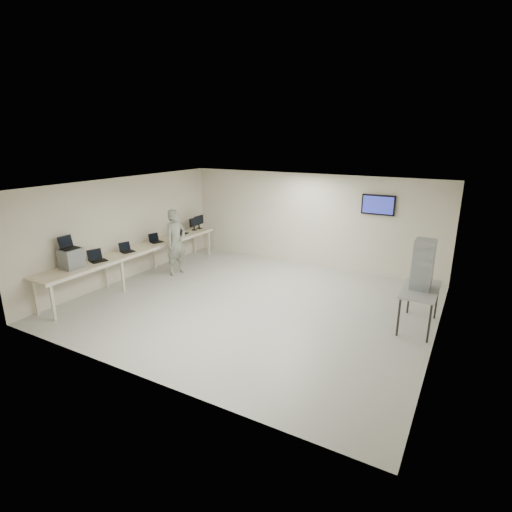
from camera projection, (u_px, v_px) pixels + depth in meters
The scene contains 13 objects.
room at pixel (254, 247), 9.14m from camera, with size 8.01×7.01×2.81m.
workbench at pixel (139, 251), 10.96m from camera, with size 0.76×6.00×0.90m.
equipment_box at pixel (71, 259), 9.21m from camera, with size 0.39×0.45×0.47m, color slate.
laptop_on_box at pixel (68, 245), 9.15m from camera, with size 0.31×0.37×0.29m.
laptop_0 at pixel (97, 258), 9.78m from camera, with size 0.41×0.44×0.29m.
laptop_1 at pixel (127, 249), 10.57m from camera, with size 0.35×0.38×0.25m.
laptop_2 at pixel (155, 240), 11.53m from camera, with size 0.35×0.38×0.25m.
laptop_3 at pixel (180, 231), 12.50m from camera, with size 0.36×0.41×0.30m.
monitor_near at pixel (194, 223), 12.95m from camera, with size 0.18×0.41×0.40m.
monitor_far at pixel (199, 221), 13.16m from camera, with size 0.19×0.44×0.43m.
soldier at pixel (176, 242), 11.36m from camera, with size 0.69×0.45×1.88m, color #5A604F.
side_table at pixel (421, 292), 8.17m from camera, with size 0.67×1.43×0.86m.
storage_bins at pixel (423, 265), 8.02m from camera, with size 0.39×0.43×1.02m.
Camera 1 is at (4.39, -7.60, 3.85)m, focal length 28.00 mm.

